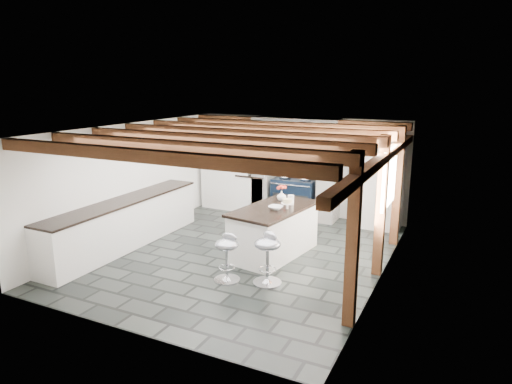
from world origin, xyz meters
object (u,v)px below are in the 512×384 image
at_px(bar_stool_near, 268,252).
at_px(bar_stool_far, 227,252).
at_px(kitchen_island, 274,230).
at_px(range_cooker, 295,197).

distance_m(bar_stool_near, bar_stool_far, 0.65).
distance_m(kitchen_island, bar_stool_far, 1.38).
relative_size(range_cooker, bar_stool_far, 1.29).
height_order(range_cooker, bar_stool_near, range_cooker).
xyz_separation_m(range_cooker, kitchen_island, (0.54, -2.43, -0.01)).
bearing_deg(kitchen_island, bar_stool_far, -89.85).
bearing_deg(bar_stool_far, bar_stool_near, 20.74).
bearing_deg(bar_stool_far, range_cooker, 99.76).
relative_size(range_cooker, bar_stool_near, 1.19).
bearing_deg(kitchen_island, bar_stool_near, -61.67).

